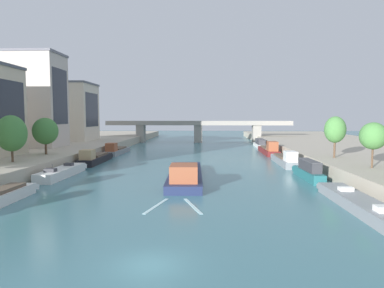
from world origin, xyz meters
The scene contains 20 objects.
ground_plane centered at (0.00, 0.00, 0.00)m, with size 400.00×400.00×0.00m, color #42757F.
quay_left centered at (-38.27, 55.00, 1.10)m, with size 36.00×170.00×2.21m, color #B2A893.
quay_right centered at (38.27, 55.00, 1.10)m, with size 36.00×170.00×2.21m, color #B2A893.
barge_midriver centered at (0.29, 27.04, 0.89)m, with size 5.30×21.72×3.05m.
wake_behind_barge centered at (0.13, 13.44, 0.01)m, with size 5.60×6.00×0.03m.
moored_boat_left_far centered at (-18.23, 29.13, 0.68)m, with size 2.78×13.00×2.39m.
moored_boat_left_midway centered at (-18.35, 43.96, 0.91)m, with size 3.23×14.33×2.97m.
moored_boat_left_upstream centered at (-18.40, 59.35, 0.89)m, with size 3.09×13.95×2.97m.
moored_boat_right_near centered at (17.93, 13.08, 0.57)m, with size 2.88×16.78×2.20m.
moored_boat_right_gap_after centered at (17.76, 28.86, 1.15)m, with size 1.86×10.78×2.76m.
moored_boat_right_end centered at (17.79, 43.62, 0.90)m, with size 2.82×15.40×2.94m.
moored_boat_right_downstream centered at (18.09, 61.80, 0.98)m, with size 3.18×16.75×3.32m.
moored_boat_right_upstream centered at (18.65, 79.37, 1.03)m, with size 2.66×13.49×2.48m.
tree_left_past_mid centered at (-25.48, 28.74, 6.43)m, with size 4.33×4.33×6.89m.
tree_left_by_lamp centered at (-25.53, 39.11, 6.33)m, with size 4.40×4.40×6.50m.
tree_right_far centered at (24.79, 25.15, 6.38)m, with size 3.38×3.38×5.94m.
tree_right_distant centered at (24.08, 36.30, 6.78)m, with size 3.38×3.38×6.74m.
building_left_middle centered at (-36.78, 53.70, 12.59)m, with size 15.75×9.33×20.73m.
building_left_far_end centered at (-36.78, 74.59, 10.35)m, with size 15.21×12.88×16.25m.
bridge_far centered at (0.00, 97.89, 4.82)m, with size 64.54×4.40×7.51m.
Camera 1 is at (3.43, -19.08, 8.81)m, focal length 31.31 mm.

